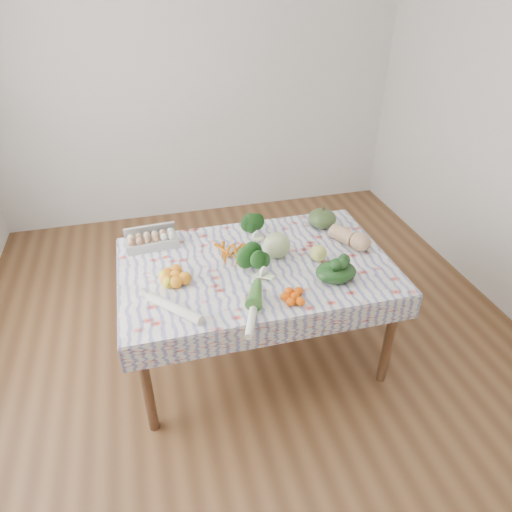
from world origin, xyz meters
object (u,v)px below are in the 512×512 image
kabocha_squash (322,218)px  grapefruit (318,253)px  cabbage (277,245)px  butternut_squash (351,236)px  dining_table (256,275)px  egg_carton (152,242)px

kabocha_squash → grapefruit: kabocha_squash is taller
cabbage → butternut_squash: (0.50, 0.01, -0.02)m
kabocha_squash → grapefruit: size_ratio=1.84×
cabbage → dining_table: bearing=-162.0°
egg_carton → cabbage: size_ratio=2.00×
dining_table → egg_carton: bearing=149.5°
dining_table → cabbage: size_ratio=9.61×
butternut_squash → cabbage: bearing=152.7°
egg_carton → cabbage: 0.81m
butternut_squash → kabocha_squash: bearing=78.9°
butternut_squash → grapefruit: bearing=174.7°
dining_table → butternut_squash: (0.65, 0.06, 0.15)m
dining_table → grapefruit: grapefruit is taller
kabocha_squash → cabbage: cabbage is taller
egg_carton → dining_table: bearing=-34.3°
kabocha_squash → dining_table: bearing=-149.2°
dining_table → butternut_squash: 0.67m
kabocha_squash → grapefruit: 0.43m
egg_carton → butternut_squash: bearing=-17.1°
dining_table → kabocha_squash: kabocha_squash is taller
butternut_squash → grapefruit: butternut_squash is taller
grapefruit → butternut_squash: bearing=23.1°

